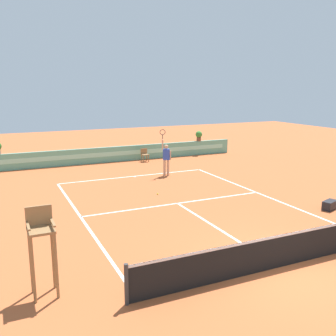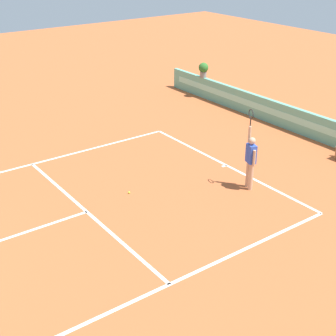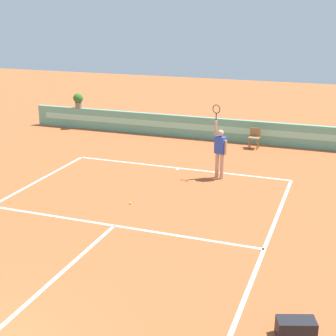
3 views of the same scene
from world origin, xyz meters
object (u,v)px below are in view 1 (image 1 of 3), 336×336
Objects in this scene: potted_plant_far_right at (199,135)px; umpire_chair at (42,241)px; gear_bag at (330,205)px; ball_kid_chair at (145,154)px; tennis_ball_near_baseline at (158,194)px; tennis_player at (166,157)px.

umpire_chair is at bearing -129.84° from potted_plant_far_right.
umpire_chair is 3.06× the size of gear_bag.
ball_kid_chair is 1.17× the size of potted_plant_far_right.
ball_kid_chair is at bearing 104.04° from gear_bag.
ball_kid_chair is 8.01m from tennis_ball_near_baseline.
ball_kid_chair is at bearing 60.53° from umpire_chair.
tennis_player reaches higher than tennis_ball_near_baseline.
gear_bag is at bearing 9.39° from umpire_chair.
ball_kid_chair is at bearing -170.73° from potted_plant_far_right.
gear_bag is 0.27× the size of tennis_player.
potted_plant_far_right is at bearing 50.86° from tennis_ball_near_baseline.
umpire_chair is 16.56m from ball_kid_chair.
potted_plant_far_right is at bearing 50.16° from umpire_chair.
ball_kid_chair is at bearing 84.65° from tennis_player.
ball_kid_chair is (8.13, 14.39, -0.86)m from umpire_chair.
tennis_player is 3.57× the size of potted_plant_far_right.
potted_plant_far_right reaches higher than tennis_ball_near_baseline.
ball_kid_chair is 12.50× the size of tennis_ball_near_baseline.
gear_bag is at bearing -95.82° from potted_plant_far_right.
gear_bag reaches higher than tennis_ball_near_baseline.
umpire_chair is at bearing -127.57° from tennis_player.
ball_kid_chair reaches higher than gear_bag.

